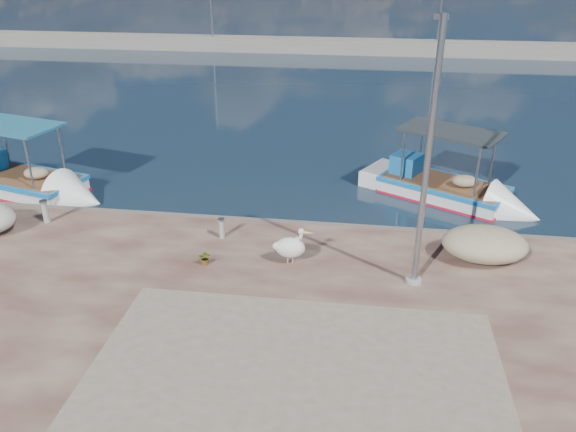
# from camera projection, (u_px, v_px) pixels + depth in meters

# --- Properties ---
(ground) EXTENTS (1400.00, 1400.00, 0.00)m
(ground) POSITION_uv_depth(u_px,v_px,m) (268.00, 325.00, 14.48)
(ground) COLOR #162635
(ground) RESTS_ON ground
(quay_patch) EXTENTS (9.00, 7.00, 0.01)m
(quay_patch) POSITION_uv_depth(u_px,v_px,m) (290.00, 398.00, 11.47)
(quay_patch) COLOR gray
(quay_patch) RESTS_ON quay
(breakwater) EXTENTS (120.00, 2.20, 7.50)m
(breakwater) POSITION_uv_depth(u_px,v_px,m) (344.00, 46.00, 49.82)
(breakwater) COLOR gray
(breakwater) RESTS_ON ground
(boat_left) EXTENTS (6.98, 3.77, 3.20)m
(boat_left) POSITION_uv_depth(u_px,v_px,m) (23.00, 185.00, 22.21)
(boat_left) COLOR white
(boat_left) RESTS_ON ground
(boat_right) EXTENTS (6.73, 5.01, 3.13)m
(boat_right) POSITION_uv_depth(u_px,v_px,m) (441.00, 191.00, 21.69)
(boat_right) COLOR white
(boat_right) RESTS_ON ground
(pelican) EXTENTS (1.18, 0.62, 1.14)m
(pelican) POSITION_uv_depth(u_px,v_px,m) (291.00, 247.00, 16.07)
(pelican) COLOR tan
(pelican) RESTS_ON quay
(lamp_post) EXTENTS (0.44, 0.96, 7.00)m
(lamp_post) POSITION_uv_depth(u_px,v_px,m) (426.00, 169.00, 13.99)
(lamp_post) COLOR gray
(lamp_post) RESTS_ON quay
(bollard_near) EXTENTS (0.22, 0.22, 0.67)m
(bollard_near) POSITION_uv_depth(u_px,v_px,m) (222.00, 227.00, 17.56)
(bollard_near) COLOR gray
(bollard_near) RESTS_ON quay
(bollard_far) EXTENTS (0.26, 0.26, 0.79)m
(bollard_far) POSITION_uv_depth(u_px,v_px,m) (45.00, 211.00, 18.51)
(bollard_far) COLOR gray
(bollard_far) RESTS_ON quay
(potted_plant) EXTENTS (0.41, 0.36, 0.43)m
(potted_plant) POSITION_uv_depth(u_px,v_px,m) (205.00, 258.00, 16.16)
(potted_plant) COLOR #33722D
(potted_plant) RESTS_ON quay
(net_pile_c) EXTENTS (2.46, 1.76, 0.97)m
(net_pile_c) POSITION_uv_depth(u_px,v_px,m) (485.00, 244.00, 16.33)
(net_pile_c) COLOR #C2B890
(net_pile_c) RESTS_ON quay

